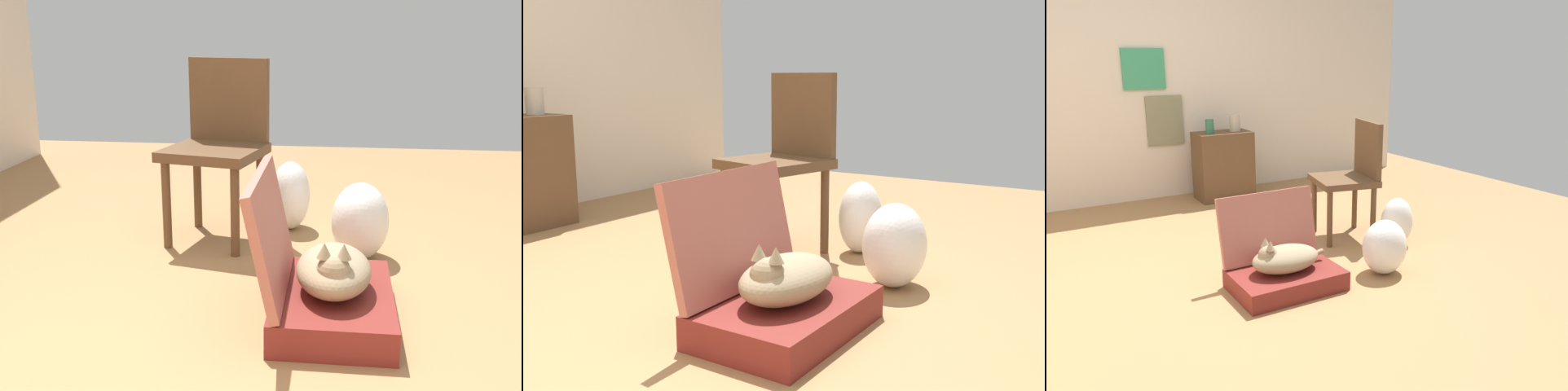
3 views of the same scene
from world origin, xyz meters
TOP-DOWN VIEW (x-y plane):
  - ground_plane at (0.00, 0.00)m, footprint 7.68×7.68m
  - suitcase_base at (0.32, -0.36)m, footprint 0.67×0.45m
  - suitcase_lid at (0.32, -0.12)m, footprint 0.67×0.13m
  - cat at (0.31, -0.36)m, footprint 0.52×0.28m
  - plastic_bag_white at (1.00, -0.47)m, footprint 0.31×0.27m
  - plastic_bag_clear at (1.42, -0.11)m, footprint 0.26×0.21m
  - vase_short at (0.93, 1.85)m, footprint 0.11×0.11m
  - chair at (1.24, 0.24)m, footprint 0.54×0.55m

SIDE VIEW (x-z plane):
  - ground_plane at x=0.00m, z-range 0.00..0.00m
  - suitcase_base at x=0.32m, z-range 0.00..0.12m
  - plastic_bag_white at x=1.00m, z-range 0.00..0.37m
  - plastic_bag_clear at x=1.42m, z-range 0.00..0.37m
  - cat at x=0.31m, z-range 0.09..0.32m
  - suitcase_lid at x=0.32m, z-range 0.12..0.57m
  - chair at x=1.24m, z-range 0.05..0.98m
  - vase_short at x=0.93m, z-range 0.68..0.84m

